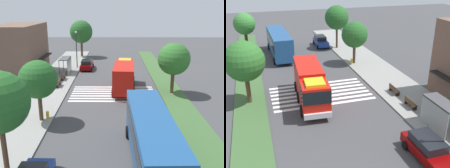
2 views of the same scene
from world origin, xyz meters
The scene contains 16 objects.
ground_plane centered at (0.00, 0.00, 0.00)m, with size 120.00×120.00×0.00m, color #424244.
sidewalk centered at (0.00, 8.59, 0.07)m, with size 60.00×5.54×0.14m, color gray.
median_strip centered at (0.00, -7.32, 0.07)m, with size 60.00×3.00×0.14m, color #3D6033.
crosswalk centered at (-0.20, 0.00, 0.01)m, with size 5.85×10.47×0.01m.
fire_truck centered at (1.55, -1.41, 2.01)m, with size 9.07×3.20×3.57m.
parked_car_mid centered at (12.68, 4.62, 0.85)m, with size 4.68×2.12×1.64m.
transit_bus centered at (-15.12, -2.62, 2.16)m, with size 11.01×3.06×3.65m.
bus_stop_shelter centered at (9.62, 7.43, 1.89)m, with size 3.50×1.40×2.46m.
bench_near_shelter centered at (5.62, 7.41, 0.59)m, with size 1.60×0.50×0.90m.
bench_west_of_shelter centered at (2.36, 7.41, 0.59)m, with size 1.60×0.50×0.90m.
street_lamp centered at (13.53, 6.42, 3.85)m, with size 0.36×0.36×6.29m.
storefront_building centered at (8.27, 14.21, 3.97)m, with size 11.42×6.51×7.94m.
sidewalk_tree_west centered at (-8.24, 6.82, 4.12)m, with size 3.54×3.54×5.78m.
sidewalk_tree_center centered at (23.86, 6.82, 5.32)m, with size 4.75×4.75×7.58m.
median_tree_west centered at (-0.13, -7.32, 4.39)m, with size 3.89×3.89×6.22m.
fire_hydrant centered at (-7.87, 6.32, 0.49)m, with size 0.28×0.28×0.70m, color gold.
Camera 1 is at (-30.54, -0.10, 10.56)m, focal length 41.04 mm.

